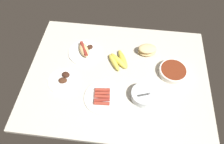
% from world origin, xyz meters
% --- Properties ---
extents(ground_plane, '(1.20, 0.90, 0.03)m').
position_xyz_m(ground_plane, '(0.00, 0.00, -0.01)').
color(ground_plane, beige).
extents(banana_bunch, '(0.16, 0.19, 0.04)m').
position_xyz_m(banana_bunch, '(-0.00, 0.10, 0.02)').
color(banana_bunch, gold).
rests_on(banana_bunch, ground_plane).
extents(plate_hotdog_assembled, '(0.23, 0.23, 0.06)m').
position_xyz_m(plate_hotdog_assembled, '(-0.25, 0.16, 0.02)').
color(plate_hotdog_assembled, white).
rests_on(plate_hotdog_assembled, ground_plane).
extents(bowl_coleslaw, '(0.15, 0.15, 0.16)m').
position_xyz_m(bowl_coleslaw, '(0.17, -0.14, 0.03)').
color(bowl_coleslaw, silver).
rests_on(bowl_coleslaw, ground_plane).
extents(plate_grilled_meat, '(0.19, 0.19, 0.04)m').
position_xyz_m(plate_grilled_meat, '(-0.35, -0.09, 0.01)').
color(plate_grilled_meat, white).
rests_on(plate_grilled_meat, ground_plane).
extents(bowl_chili, '(0.18, 0.18, 0.04)m').
position_xyz_m(bowl_chili, '(0.36, 0.06, 0.02)').
color(bowl_chili, white).
rests_on(bowl_chili, ground_plane).
extents(bread_stack, '(0.13, 0.10, 0.07)m').
position_xyz_m(bread_stack, '(0.19, 0.21, 0.04)').
color(bread_stack, '#DBB77A').
rests_on(bread_stack, ground_plane).
extents(plate_sausages, '(0.22, 0.22, 0.03)m').
position_xyz_m(plate_sausages, '(-0.08, -0.18, 0.01)').
color(plate_sausages, white).
rests_on(plate_sausages, ground_plane).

